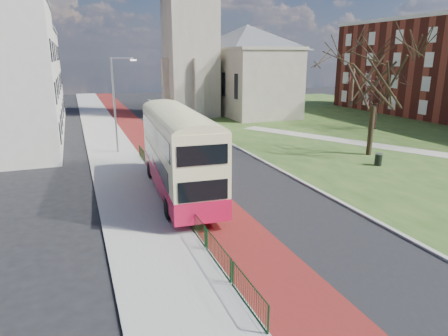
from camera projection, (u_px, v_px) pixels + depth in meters
name	position (u px, v px, depth m)	size (l,w,h in m)	color
ground	(249.00, 223.00, 20.17)	(160.00, 160.00, 0.00)	black
road_carriageway	(179.00, 144.00, 38.72)	(9.00, 120.00, 0.01)	black
bus_lane	(151.00, 146.00, 37.80)	(3.40, 120.00, 0.01)	#591414
pavement_west	(110.00, 148.00, 36.50)	(4.00, 120.00, 0.12)	gray
kerb_west	(132.00, 147.00, 37.18)	(0.25, 120.00, 0.13)	#999993
kerb_east	(217.00, 136.00, 42.06)	(0.25, 80.00, 0.13)	#999993
grass_green	(370.00, 126.00, 48.82)	(40.00, 80.00, 0.04)	#2B491A
footpath	(406.00, 150.00, 35.95)	(2.20, 36.00, 0.03)	#9E998C
pedestrian_railing	(173.00, 195.00, 22.63)	(0.07, 24.00, 1.12)	#0C3717
gothic_church	(222.00, 20.00, 55.18)	(16.38, 18.00, 40.00)	gray
street_block_far	(16.00, 77.00, 48.16)	(10.30, 16.30, 11.50)	beige
streetlamp	(116.00, 100.00, 33.70)	(2.13, 0.18, 8.00)	gray
bus	(178.00, 149.00, 23.60)	(3.51, 12.10, 5.00)	#B91134
winter_tree_near	(377.00, 66.00, 32.26)	(7.45, 7.45, 10.68)	black
winter_tree_far	(378.00, 83.00, 45.16)	(5.51, 5.51, 7.61)	black
litter_bin	(378.00, 159.00, 30.71)	(0.73, 0.73, 0.94)	black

